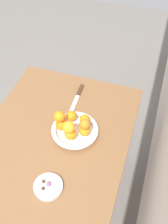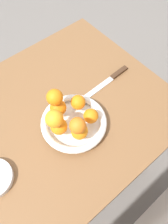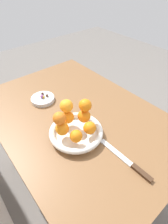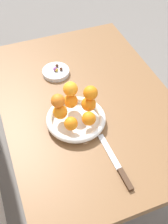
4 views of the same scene
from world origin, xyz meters
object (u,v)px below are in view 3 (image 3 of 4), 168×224
Objects in this scene: orange_6 at (85,105)px; candy_ball_0 at (42,94)px; orange_0 at (90,128)px; orange_7 at (66,106)px; orange_5 at (59,118)px; candy_ball_3 at (42,96)px; candy_ball_2 at (47,95)px; knife at (129,162)px; fruit_bowl at (76,132)px; orange_2 at (68,117)px; orange_3 at (62,129)px; candy_ball_1 at (43,97)px; orange_4 at (76,136)px; orange_1 at (84,116)px; candy_dish at (43,99)px; dining_table at (77,126)px.

candy_ball_0 is (0.33, 0.04, -0.10)m from orange_6.
orange_7 is (0.12, 0.03, 0.06)m from orange_0.
orange_6 is (-0.01, -0.13, 0.00)m from orange_5.
candy_ball_2 is at bearing -103.68° from candy_ball_3.
candy_ball_3 is 0.59m from knife.
fruit_bowl is 0.33m from candy_ball_2.
orange_2 is 0.27m from candy_ball_3.
orange_3 reaches higher than candy_ball_1.
knife is (-0.27, -0.00, -0.13)m from orange_6.
orange_5 reaches higher than candy_ball_2.
orange_4 reaches higher than candy_ball_2.
candy_ball_3 is at bearing 3.69° from orange_0.
orange_0 is 0.12m from orange_2.
candy_ball_2 is at bearing 4.62° from orange_1.
orange_7 is 3.02× the size of candy_ball_3.
candy_dish is 2.35× the size of orange_0.
orange_3 is at bearing 52.98° from orange_0.
orange_2 is at bearing 171.60° from candy_ball_2.
candy_dish is 2.44× the size of orange_4.
orange_3 is at bearing 165.46° from candy_ball_0.
candy_ball_2 is (0.21, 0.05, 0.12)m from dining_table.
orange_0 is at bearing -176.89° from candy_ball_1.
knife is at bearing -169.89° from orange_0.
fruit_bowl reaches higher than candy_ball_2.
orange_2 is at bearing 17.18° from orange_0.
orange_4 is at bearing -162.90° from orange_5.
orange_4 is (0.00, 0.07, -0.00)m from orange_0.
orange_1 is 1.04× the size of orange_6.
knife is at bearing -154.50° from orange_5.
orange_1 is at bearing 1.73° from knife.
orange_2 reaches higher than candy_ball_3.
candy_dish is 8.51× the size of candy_ball_0.
orange_5 is at bearing 166.30° from candy_ball_3.
orange_3 reaches higher than candy_ball_2.
orange_7 reaches higher than orange_0.
fruit_bowl is 4.13× the size of orange_2.
candy_ball_3 is (0.30, -0.07, -0.10)m from orange_5.
orange_7 is at bearing 177.90° from candy_dish.
candy_dish is 8.13× the size of candy_ball_1.
candy_ball_2 is at bearing -160.88° from candy_ball_0.
fruit_bowl is 1.86× the size of candy_dish.
candy_dish is 2.24× the size of orange_3.
orange_5 is at bearing 19.39° from orange_3.
candy_ball_0 reaches higher than candy_dish.
candy_ball_1 is at bearing -3.28° from orange_2.
orange_2 is 0.09m from orange_5.
orange_5 reaches higher than candy_ball_3.
orange_7 reaches higher than candy_ball_3.
orange_1 is 0.12m from orange_3.
orange_3 is 0.35m from candy_ball_0.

